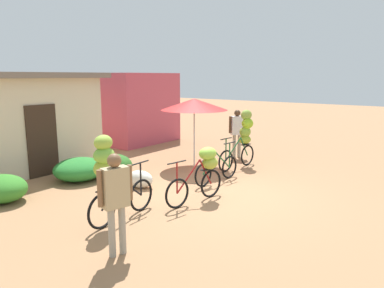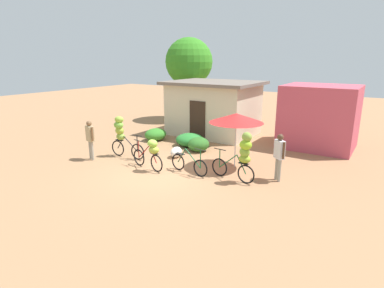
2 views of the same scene
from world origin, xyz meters
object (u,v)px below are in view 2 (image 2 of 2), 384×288
market_umbrella (236,118)px  building_low (214,108)px  bicycle_near_pile (151,151)px  produce_sack (176,152)px  bicycle_by_shop (242,154)px  person_vendor (90,136)px  tree_behind_building (189,62)px  bicycle_center_loaded (189,164)px  bicycle_leftmost (121,133)px  person_bystander (279,153)px  shop_pink (319,117)px

market_umbrella → building_low: bearing=127.6°
bicycle_near_pile → produce_sack: 1.90m
bicycle_by_shop → person_vendor: (-6.22, -1.11, -0.01)m
tree_behind_building → bicycle_center_loaded: size_ratio=3.18×
market_umbrella → bicycle_leftmost: market_umbrella is taller
building_low → person_bystander: (5.25, -4.90, -0.45)m
bicycle_center_loaded → person_bystander: 3.19m
bicycle_by_shop → produce_sack: 3.71m
bicycle_leftmost → person_bystander: bearing=7.9°
produce_sack → person_bystander: (4.47, -0.27, 0.78)m
bicycle_leftmost → produce_sack: (1.98, 1.16, -0.79)m
person_bystander → bicycle_leftmost: bearing=-172.1°
building_low → bicycle_by_shop: 7.12m
shop_pink → person_bystander: 5.25m
tree_behind_building → bicycle_near_pile: size_ratio=3.20×
bicycle_leftmost → person_vendor: bicycle_leftmost is taller
tree_behind_building → person_vendor: tree_behind_building is taller
bicycle_center_loaded → produce_sack: 2.02m
building_low → bicycle_leftmost: 5.93m
shop_pink → bicycle_center_loaded: bearing=-116.4°
building_low → produce_sack: bearing=-80.4°
bicycle_near_pile → bicycle_by_shop: 3.40m
shop_pink → produce_sack: shop_pink is taller
bicycle_center_loaded → person_bystander: size_ratio=1.03×
market_umbrella → produce_sack: (-2.62, -0.20, -1.70)m
bicycle_near_pile → person_vendor: (-2.91, -0.35, 0.26)m
building_low → market_umbrella: (3.40, -4.42, 0.47)m
shop_pink → building_low: bearing=-176.6°
produce_sack → person_bystander: bearing=-3.5°
tree_behind_building → bicycle_center_loaded: tree_behind_building is taller
market_umbrella → person_vendor: (-5.37, -2.37, -0.92)m
bicycle_near_pile → produce_sack: (-0.16, 1.82, -0.52)m
person_vendor → bicycle_leftmost: bearing=52.9°
building_low → produce_sack: 4.85m
tree_behind_building → market_umbrella: 10.10m
bicycle_leftmost → person_vendor: bearing=-127.1°
building_low → bicycle_by_shop: (4.25, -5.69, -0.45)m
bicycle_near_pile → market_umbrella: bearing=39.5°
shop_pink → market_umbrella: size_ratio=1.52×
bicycle_by_shop → shop_pink: bearing=79.1°
person_vendor → shop_pink: bearing=44.0°
tree_behind_building → bicycle_by_shop: size_ratio=3.07×
bicycle_center_loaded → tree_behind_building: bearing=123.4°
bicycle_near_pile → person_vendor: 2.94m
bicycle_leftmost → bicycle_near_pile: (2.15, -0.66, -0.28)m
person_bystander → shop_pink: bearing=88.2°
bicycle_leftmost → bicycle_center_loaded: 3.57m
person_bystander → bicycle_near_pile: bearing=-160.2°
bicycle_by_shop → bicycle_leftmost: bearing=-178.9°
bicycle_leftmost → market_umbrella: bearing=16.5°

